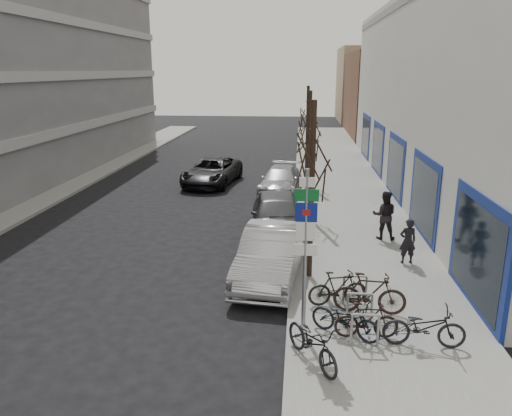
% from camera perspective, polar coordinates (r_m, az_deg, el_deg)
% --- Properties ---
extents(ground, '(120.00, 120.00, 0.00)m').
position_cam_1_polar(ground, '(12.81, -5.76, -14.08)').
color(ground, black).
rests_on(ground, ground).
extents(sidewalk_east, '(5.00, 70.00, 0.15)m').
position_cam_1_polar(sidewalk_east, '(21.96, 10.80, -1.27)').
color(sidewalk_east, slate).
rests_on(sidewalk_east, ground).
extents(sidewalk_west, '(3.00, 70.00, 0.15)m').
position_cam_1_polar(sidewalk_west, '(25.53, -26.34, -0.27)').
color(sidewalk_west, slate).
rests_on(sidewalk_west, ground).
extents(brick_building_far, '(12.00, 14.00, 8.00)m').
position_cam_1_polar(brick_building_far, '(52.11, 17.40, 12.29)').
color(brick_building_far, brown).
rests_on(brick_building_far, ground).
extents(tan_building_far, '(13.00, 12.00, 9.00)m').
position_cam_1_polar(tan_building_far, '(66.91, 15.18, 13.45)').
color(tan_building_far, '#937A5B').
rests_on(tan_building_far, ground).
extents(highway_sign_pole, '(0.55, 0.10, 4.20)m').
position_cam_1_polar(highway_sign_pole, '(11.58, 5.67, -4.01)').
color(highway_sign_pole, gray).
rests_on(highway_sign_pole, ground).
extents(bike_rack, '(0.66, 2.26, 0.83)m').
position_cam_1_polar(bike_rack, '(12.94, 11.76, -10.75)').
color(bike_rack, gray).
rests_on(bike_rack, sidewalk_east).
extents(tree_near, '(1.80, 1.80, 5.50)m').
position_cam_1_polar(tree_near, '(14.60, 6.53, 6.72)').
color(tree_near, black).
rests_on(tree_near, ground).
extents(tree_mid, '(1.80, 1.80, 5.50)m').
position_cam_1_polar(tree_mid, '(21.05, 6.14, 9.41)').
color(tree_mid, black).
rests_on(tree_mid, ground).
extents(tree_far, '(1.80, 1.80, 5.50)m').
position_cam_1_polar(tree_far, '(27.52, 5.93, 10.84)').
color(tree_far, black).
rests_on(tree_far, ground).
extents(meter_front, '(0.10, 0.08, 1.27)m').
position_cam_1_polar(meter_front, '(14.94, 4.47, -5.71)').
color(meter_front, gray).
rests_on(meter_front, sidewalk_east).
extents(meter_mid, '(0.10, 0.08, 1.27)m').
position_cam_1_polar(meter_mid, '(20.16, 4.67, -0.06)').
color(meter_mid, gray).
rests_on(meter_mid, sidewalk_east).
extents(meter_back, '(0.10, 0.08, 1.27)m').
position_cam_1_polar(meter_back, '(25.51, 4.79, 3.25)').
color(meter_back, gray).
rests_on(meter_back, sidewalk_east).
extents(bike_near_left, '(1.49, 1.94, 1.17)m').
position_cam_1_polar(bike_near_left, '(11.15, 6.49, -14.60)').
color(bike_near_left, black).
rests_on(bike_near_left, sidewalk_east).
extents(bike_near_right, '(1.55, 0.53, 0.93)m').
position_cam_1_polar(bike_near_right, '(12.34, 12.52, -12.39)').
color(bike_near_right, black).
rests_on(bike_near_right, sidewalk_east).
extents(bike_mid_curb, '(1.81, 1.32, 1.08)m').
position_cam_1_polar(bike_mid_curb, '(12.29, 10.23, -11.97)').
color(bike_mid_curb, black).
rests_on(bike_mid_curb, sidewalk_east).
extents(bike_mid_inner, '(1.72, 0.84, 1.00)m').
position_cam_1_polar(bike_mid_inner, '(13.77, 9.33, -8.99)').
color(bike_mid_inner, black).
rests_on(bike_mid_inner, sidewalk_east).
extents(bike_far_curb, '(1.89, 0.65, 1.14)m').
position_cam_1_polar(bike_far_curb, '(12.30, 18.70, -12.41)').
color(bike_far_curb, black).
rests_on(bike_far_curb, sidewalk_east).
extents(bike_far_inner, '(1.93, 0.72, 1.15)m').
position_cam_1_polar(bike_far_inner, '(13.44, 12.88, -9.46)').
color(bike_far_inner, black).
rests_on(bike_far_inner, sidewalk_east).
extents(parked_car_front, '(2.19, 5.05, 1.61)m').
position_cam_1_polar(parked_car_front, '(15.51, 1.70, -5.28)').
color(parked_car_front, '#B3B2B7').
rests_on(parked_car_front, ground).
extents(parked_car_mid, '(2.38, 5.14, 1.71)m').
position_cam_1_polar(parked_car_mid, '(19.48, 2.44, -0.77)').
color(parked_car_mid, '#47484C').
rests_on(parked_car_mid, ground).
extents(parked_car_back, '(2.40, 4.88, 1.37)m').
position_cam_1_polar(parked_car_back, '(26.38, 2.84, 3.18)').
color(parked_car_back, '#98989C').
rests_on(parked_car_back, ground).
extents(lane_car, '(3.14, 5.62, 1.49)m').
position_cam_1_polar(lane_car, '(28.52, -5.04, 4.20)').
color(lane_car, black).
rests_on(lane_car, ground).
extents(pedestrian_near, '(0.60, 0.44, 1.52)m').
position_cam_1_polar(pedestrian_near, '(17.06, 16.95, -3.64)').
color(pedestrian_near, black).
rests_on(pedestrian_near, sidewalk_east).
extents(pedestrian_far, '(0.74, 0.54, 1.86)m').
position_cam_1_polar(pedestrian_far, '(19.22, 14.46, -0.77)').
color(pedestrian_far, black).
rests_on(pedestrian_far, sidewalk_east).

